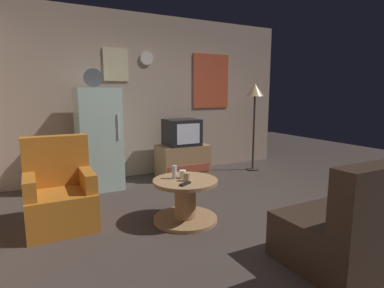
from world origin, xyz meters
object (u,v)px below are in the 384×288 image
at_px(standing_lamp, 255,97).
at_px(remote_control, 185,184).
at_px(couch, 378,221).
at_px(fridge, 99,139).
at_px(tv_stand, 183,161).
at_px(crt_tv, 182,132).
at_px(armchair, 60,195).
at_px(mug_ceramic_tan, 187,177).
at_px(wine_glass, 174,172).
at_px(mug_ceramic_white, 183,174).
at_px(coffee_table, 185,200).

bearing_deg(standing_lamp, remote_control, -143.18).
bearing_deg(remote_control, couch, -72.53).
distance_m(fridge, tv_stand, 1.46).
bearing_deg(crt_tv, armchair, -150.08).
xyz_separation_m(mug_ceramic_tan, couch, (1.17, -1.41, -0.21)).
height_order(tv_stand, crt_tv, crt_tv).
relative_size(fridge, remote_control, 11.80).
height_order(wine_glass, mug_ceramic_white, wine_glass).
distance_m(fridge, mug_ceramic_tan, 1.87).
relative_size(tv_stand, mug_ceramic_white, 9.33).
height_order(armchair, couch, armchair).
relative_size(standing_lamp, mug_ceramic_tan, 17.67).
bearing_deg(armchair, crt_tv, 29.92).
height_order(mug_ceramic_white, couch, couch).
distance_m(wine_glass, couch, 2.01).
xyz_separation_m(fridge, mug_ceramic_tan, (0.58, -1.77, -0.23)).
height_order(crt_tv, mug_ceramic_tan, crt_tv).
bearing_deg(mug_ceramic_white, crt_tv, 64.39).
xyz_separation_m(remote_control, couch, (1.25, -1.28, -0.18)).
distance_m(coffee_table, couch, 1.87).
distance_m(mug_ceramic_white, armchair, 1.35).
xyz_separation_m(coffee_table, wine_glass, (-0.09, 0.10, 0.31)).
xyz_separation_m(standing_lamp, couch, (-1.02, -2.98, -1.05)).
bearing_deg(remote_control, mug_ceramic_tan, 29.06).
xyz_separation_m(coffee_table, mug_ceramic_white, (0.00, 0.07, 0.28)).
bearing_deg(wine_glass, remote_control, -90.19).
height_order(coffee_table, armchair, armchair).
relative_size(coffee_table, couch, 0.42).
bearing_deg(crt_tv, coffee_table, -114.77).
xyz_separation_m(mug_ceramic_white, mug_ceramic_tan, (-0.01, -0.12, 0.00)).
distance_m(fridge, mug_ceramic_white, 1.76).
bearing_deg(coffee_table, fridge, 108.81).
relative_size(mug_ceramic_white, couch, 0.05).
bearing_deg(tv_stand, mug_ceramic_white, -116.02).
relative_size(fridge, armchair, 1.84).
relative_size(crt_tv, couch, 0.32).
bearing_deg(wine_glass, mug_ceramic_white, -18.08).
relative_size(armchair, couch, 0.56).
bearing_deg(mug_ceramic_white, standing_lamp, 33.74).
relative_size(crt_tv, standing_lamp, 0.34).
xyz_separation_m(tv_stand, couch, (0.37, -3.15, 0.04)).
relative_size(wine_glass, mug_ceramic_white, 1.67).
bearing_deg(mug_ceramic_tan, couch, -50.32).
xyz_separation_m(standing_lamp, mug_ceramic_tan, (-2.18, -1.57, -0.84)).
xyz_separation_m(tv_stand, coffee_table, (-0.80, -1.70, -0.04)).
bearing_deg(couch, standing_lamp, 71.18).
bearing_deg(tv_stand, standing_lamp, -7.08).
bearing_deg(armchair, mug_ceramic_white, -20.02).
height_order(tv_stand, armchair, armchair).
height_order(standing_lamp, coffee_table, standing_lamp).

